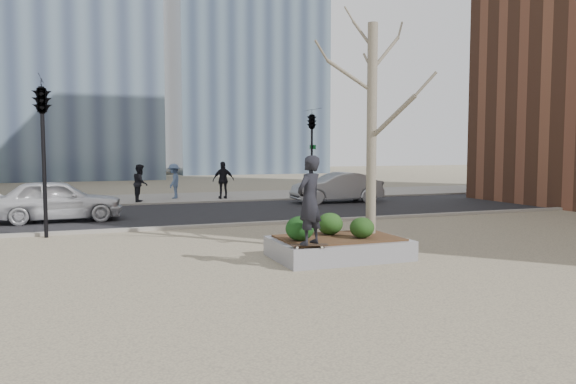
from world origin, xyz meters
name	(u,v)px	position (x,y,z in m)	size (l,w,h in m)	color
ground	(298,261)	(0.00, 0.00, 0.00)	(120.00, 120.00, 0.00)	gray
street	(205,213)	(0.00, 10.00, 0.01)	(60.00, 8.00, 0.02)	black
far_sidewalk	(176,198)	(0.00, 17.00, 0.01)	(60.00, 6.00, 0.02)	gray
planter	(338,248)	(1.00, 0.00, 0.23)	(3.00, 2.00, 0.45)	gray
planter_mulch	(339,238)	(1.00, 0.00, 0.47)	(2.70, 1.70, 0.04)	#382314
sycamore_tree	(372,95)	(2.00, 0.30, 3.79)	(2.80, 2.80, 6.60)	gray
shrub_left	(300,228)	(-0.03, -0.17, 0.76)	(0.64, 0.64, 0.54)	black
shrub_middle	(330,224)	(0.96, 0.38, 0.75)	(0.61, 0.61, 0.52)	#143D13
shrub_right	(362,228)	(1.43, -0.33, 0.73)	(0.56, 0.56, 0.48)	black
skateboard	(309,246)	(-0.10, -0.88, 0.49)	(0.78, 0.20, 0.07)	black
skateboarder	(309,200)	(-0.10, -0.88, 1.46)	(0.68, 0.45, 1.86)	black
police_car	(57,200)	(-5.31, 9.18, 0.75)	(1.72, 4.28, 1.46)	silver
car_silver	(337,187)	(6.69, 12.04, 0.71)	(1.47, 4.22, 1.39)	gray
car_third	(518,185)	(16.23, 10.83, 0.66)	(1.80, 4.43, 1.29)	slate
pedestrian_a	(140,183)	(-1.88, 15.46, 0.91)	(0.86, 0.67, 1.77)	black
pedestrian_b	(174,181)	(-0.11, 16.69, 0.90)	(1.13, 0.65, 1.75)	#475C80
pedestrian_c	(223,180)	(2.19, 15.75, 0.95)	(1.09, 0.45, 1.85)	black
traffic_light_near	(44,158)	(-5.50, 5.60, 2.25)	(0.60, 2.48, 4.50)	black
traffic_light_far	(312,154)	(6.50, 14.60, 2.25)	(0.60, 2.48, 4.50)	black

